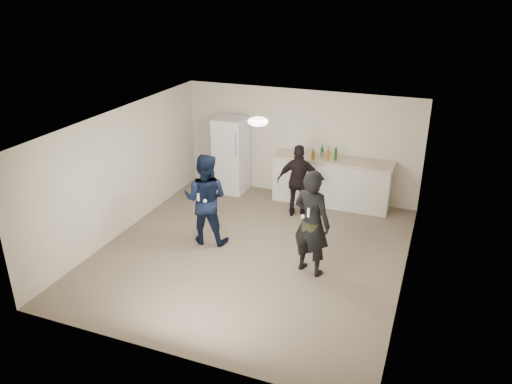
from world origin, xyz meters
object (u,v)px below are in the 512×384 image
(counter, at_px, (331,183))
(fridge, at_px, (231,155))
(spectator, at_px, (299,181))
(woman, at_px, (312,223))
(man, at_px, (206,199))
(shaker, at_px, (322,155))

(counter, relative_size, fridge, 1.44)
(spectator, bearing_deg, woman, 97.90)
(man, bearing_deg, fridge, -85.90)
(fridge, xyz_separation_m, man, (0.58, -2.51, -0.01))
(counter, bearing_deg, man, -125.51)
(fridge, relative_size, shaker, 10.59)
(fridge, xyz_separation_m, woman, (2.75, -2.85, 0.05))
(counter, xyz_separation_m, man, (-1.84, -2.58, 0.37))
(shaker, xyz_separation_m, spectator, (-0.30, -0.74, -0.38))
(woman, distance_m, spectator, 2.28)
(counter, xyz_separation_m, shaker, (-0.22, -0.08, 0.65))
(man, xyz_separation_m, spectator, (1.32, 1.76, -0.10))
(counter, height_order, woman, woman)
(counter, relative_size, man, 1.45)
(counter, relative_size, woman, 1.37)
(fridge, bearing_deg, man, -77.08)
(fridge, bearing_deg, woman, -46.07)
(shaker, bearing_deg, fridge, 179.76)
(counter, bearing_deg, spectator, -122.31)
(counter, relative_size, spectator, 1.64)
(fridge, bearing_deg, counter, 1.66)
(shaker, bearing_deg, man, -123.00)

